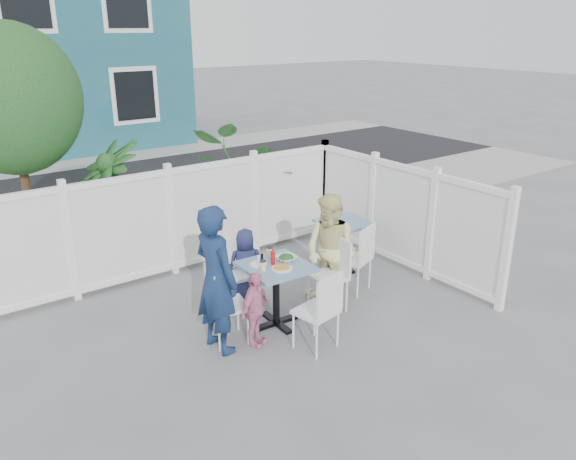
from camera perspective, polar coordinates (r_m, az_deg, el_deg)
ground at (r=6.74m, az=-3.14°, el=-11.38°), size 80.00×80.00×0.00m
near_sidewalk at (r=9.82m, az=-15.44°, el=-1.57°), size 24.00×2.60×0.01m
street at (r=13.19m, az=-21.41°, el=3.28°), size 24.00×5.00×0.01m
far_sidewalk at (r=16.13m, az=-24.47°, el=5.76°), size 24.00×1.60×0.01m
fence_back at (r=8.37m, az=-11.75°, el=0.64°), size 5.86×0.08×1.60m
fence_right at (r=8.62m, az=11.37°, el=1.24°), size 0.08×3.66×1.60m
tree at (r=8.32m, az=-26.27°, el=11.73°), size 1.80×1.62×3.59m
potted_shrub_a at (r=8.73m, az=-17.24°, el=2.28°), size 1.12×1.12×1.95m
potted_shrub_b at (r=9.61m, az=-3.98°, el=4.56°), size 1.77×1.56×1.89m
main_table at (r=6.82m, az=-1.23°, el=-4.96°), size 0.80×0.80×0.81m
spare_table at (r=8.49m, az=5.70°, el=-0.23°), size 0.79×0.79×0.75m
chair_left at (r=6.53m, az=-6.82°, el=-7.04°), size 0.50×0.51×0.95m
chair_right at (r=7.28m, az=4.64°, el=-3.92°), size 0.49×0.50×0.97m
chair_back at (r=7.42m, az=-4.99°, el=-3.63°), size 0.47×0.45×0.92m
chair_near at (r=6.34m, az=3.44°, el=-7.77°), size 0.50×0.49×0.96m
chair_spare at (r=7.75m, az=7.19°, el=-2.41°), size 0.57×0.56×0.98m
man at (r=6.29m, az=-7.29°, el=-5.01°), size 0.49×0.68×1.73m
woman at (r=7.29m, az=4.39°, el=-2.20°), size 0.76×0.87×1.51m
boy at (r=7.51m, az=-4.29°, el=-3.59°), size 0.58×0.49×1.01m
toddler at (r=6.49m, az=-3.38°, el=-8.08°), size 0.58×0.43×0.91m
plate_main at (r=6.63m, az=-0.64°, el=-3.92°), size 0.25×0.25×0.02m
plate_side at (r=6.75m, az=-3.03°, el=-3.50°), size 0.21×0.21×0.01m
salad_bowl at (r=6.85m, az=-0.18°, el=-2.92°), size 0.24×0.24×0.06m
coffee_cup_a at (r=6.59m, az=-2.56°, el=-3.66°), size 0.07×0.07×0.11m
coffee_cup_b at (r=6.96m, az=-1.85°, el=-2.28°), size 0.08×0.08×0.12m
ketchup_bottle at (r=6.73m, az=-1.54°, el=-2.84°), size 0.05×0.05×0.17m
salt_shaker at (r=6.87m, az=-3.02°, el=-2.85°), size 0.03×0.03×0.07m
pepper_shaker at (r=6.89m, az=-2.66°, el=-2.72°), size 0.03×0.03×0.08m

